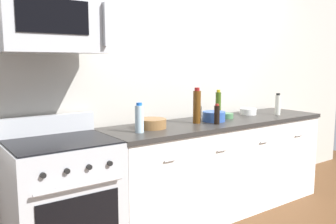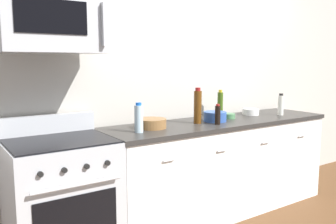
# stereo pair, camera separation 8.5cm
# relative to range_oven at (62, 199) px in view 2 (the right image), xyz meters

# --- Properties ---
(ground_plane) EXTENTS (6.62, 6.62, 0.00)m
(ground_plane) POSITION_rel_range_oven_xyz_m (1.59, -0.00, -0.47)
(ground_plane) COLOR brown
(back_wall) EXTENTS (5.52, 0.10, 2.70)m
(back_wall) POSITION_rel_range_oven_xyz_m (1.59, 0.41, 0.88)
(back_wall) COLOR #B7B2A8
(back_wall) RESTS_ON ground_plane
(counter_unit) EXTENTS (2.43, 0.66, 0.92)m
(counter_unit) POSITION_rel_range_oven_xyz_m (1.59, -0.00, -0.01)
(counter_unit) COLOR white
(counter_unit) RESTS_ON ground_plane
(range_oven) EXTENTS (0.76, 0.69, 1.07)m
(range_oven) POSITION_rel_range_oven_xyz_m (0.00, 0.00, 0.00)
(range_oven) COLOR #B7BABF
(range_oven) RESTS_ON ground_plane
(microwave) EXTENTS (0.74, 0.44, 0.40)m
(microwave) POSITION_rel_range_oven_xyz_m (0.00, 0.04, 1.28)
(microwave) COLOR #B7BABF
(bottle_vinegar_white) EXTENTS (0.06, 0.06, 0.23)m
(bottle_vinegar_white) POSITION_rel_range_oven_xyz_m (2.36, -0.09, 0.56)
(bottle_vinegar_white) COLOR silver
(bottle_vinegar_white) RESTS_ON countertop_slab
(bottle_soy_sauce_dark) EXTENTS (0.05, 0.05, 0.19)m
(bottle_soy_sauce_dark) POSITION_rel_range_oven_xyz_m (1.41, -0.15, 0.54)
(bottle_soy_sauce_dark) COLOR black
(bottle_soy_sauce_dark) RESTS_ON countertop_slab
(bottle_wine_amber) EXTENTS (0.07, 0.07, 0.33)m
(bottle_wine_amber) POSITION_rel_range_oven_xyz_m (1.29, -0.00, 0.61)
(bottle_wine_amber) COLOR #59330F
(bottle_wine_amber) RESTS_ON countertop_slab
(bottle_olive_oil) EXTENTS (0.06, 0.06, 0.28)m
(bottle_olive_oil) POSITION_rel_range_oven_xyz_m (1.74, 0.18, 0.58)
(bottle_olive_oil) COLOR #385114
(bottle_olive_oil) RESTS_ON countertop_slab
(bottle_water_clear) EXTENTS (0.07, 0.07, 0.24)m
(bottle_water_clear) POSITION_rel_range_oven_xyz_m (0.63, -0.08, 0.57)
(bottle_water_clear) COLOR silver
(bottle_water_clear) RESTS_ON countertop_slab
(bowl_wooden_salad) EXTENTS (0.25, 0.25, 0.08)m
(bowl_wooden_salad) POSITION_rel_range_oven_xyz_m (0.81, 0.03, 0.50)
(bowl_wooden_salad) COLOR brown
(bowl_wooden_salad) RESTS_ON countertop_slab
(bowl_white_ceramic) EXTENTS (0.18, 0.18, 0.07)m
(bowl_white_ceramic) POSITION_rel_range_oven_xyz_m (2.11, 0.10, 0.49)
(bowl_white_ceramic) COLOR white
(bowl_white_ceramic) RESTS_ON countertop_slab
(bowl_green_glaze) EXTENTS (0.13, 0.13, 0.05)m
(bowl_green_glaze) POSITION_rel_range_oven_xyz_m (1.73, 0.04, 0.48)
(bowl_green_glaze) COLOR #477A4C
(bowl_green_glaze) RESTS_ON countertop_slab
(bowl_blue_mixing) EXTENTS (0.22, 0.22, 0.09)m
(bowl_blue_mixing) POSITION_rel_range_oven_xyz_m (1.50, -0.02, 0.50)
(bowl_blue_mixing) COLOR #2D519E
(bowl_blue_mixing) RESTS_ON countertop_slab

